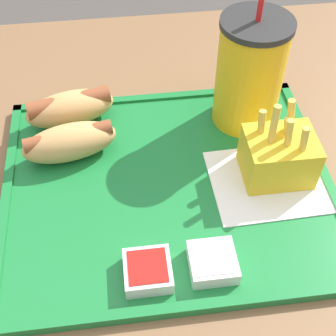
% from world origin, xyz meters
% --- Properties ---
extents(dining_table, '(1.47, 0.89, 0.74)m').
position_xyz_m(dining_table, '(0.00, 0.00, 0.37)').
color(dining_table, brown).
rests_on(dining_table, ground_plane).
extents(food_tray, '(0.42, 0.35, 0.01)m').
position_xyz_m(food_tray, '(-0.03, 0.02, 0.74)').
color(food_tray, '#197233').
rests_on(food_tray, dining_table).
extents(paper_napkin, '(0.15, 0.13, 0.00)m').
position_xyz_m(paper_napkin, '(0.09, 0.01, 0.75)').
color(paper_napkin, white).
rests_on(paper_napkin, food_tray).
extents(soda_cup, '(0.09, 0.09, 0.19)m').
position_xyz_m(soda_cup, '(0.09, 0.13, 0.83)').
color(soda_cup, gold).
rests_on(soda_cup, food_tray).
extents(hot_dog_far, '(0.13, 0.08, 0.05)m').
position_xyz_m(hot_dog_far, '(-0.16, 0.15, 0.77)').
color(hot_dog_far, tan).
rests_on(hot_dog_far, food_tray).
extents(hot_dog_near, '(0.13, 0.08, 0.05)m').
position_xyz_m(hot_dog_near, '(-0.16, 0.09, 0.77)').
color(hot_dog_near, tan).
rests_on(hot_dog_near, food_tray).
extents(fries_carton, '(0.09, 0.07, 0.11)m').
position_xyz_m(fries_carton, '(0.11, 0.02, 0.78)').
color(fries_carton, gold).
rests_on(fries_carton, food_tray).
extents(sauce_cup_mayo, '(0.05, 0.05, 0.02)m').
position_xyz_m(sauce_cup_mayo, '(0.00, -0.11, 0.76)').
color(sauce_cup_mayo, silver).
rests_on(sauce_cup_mayo, food_tray).
extents(sauce_cup_ketchup, '(0.05, 0.05, 0.02)m').
position_xyz_m(sauce_cup_ketchup, '(-0.07, -0.11, 0.76)').
color(sauce_cup_ketchup, silver).
rests_on(sauce_cup_ketchup, food_tray).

